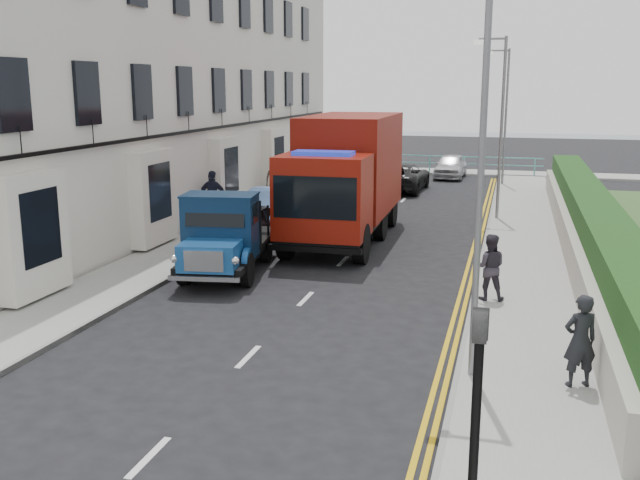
% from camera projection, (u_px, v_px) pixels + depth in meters
% --- Properties ---
extents(ground, '(120.00, 120.00, 0.00)m').
position_uv_depth(ground, '(280.00, 325.00, 15.89)').
color(ground, black).
rests_on(ground, ground).
extents(pavement_west, '(2.40, 38.00, 0.12)m').
position_uv_depth(pavement_west, '(222.00, 231.00, 25.69)').
color(pavement_west, gray).
rests_on(pavement_west, ground).
extents(pavement_east, '(2.60, 38.00, 0.12)m').
position_uv_depth(pavement_east, '(524.00, 248.00, 22.99)').
color(pavement_east, gray).
rests_on(pavement_east, ground).
extents(promenade, '(30.00, 2.50, 0.12)m').
position_uv_depth(promenade, '(431.00, 171.00, 43.20)').
color(promenade, gray).
rests_on(promenade, ground).
extents(sea_plane, '(120.00, 120.00, 0.00)m').
position_uv_depth(sea_plane, '(466.00, 137.00, 72.43)').
color(sea_plane, '#4E5D6A').
rests_on(sea_plane, ground).
extents(terrace_west, '(6.31, 30.20, 14.25)m').
position_uv_depth(terrace_west, '(158.00, 36.00, 29.03)').
color(terrace_west, silver).
rests_on(terrace_west, ground).
extents(garden_east, '(1.45, 28.00, 1.75)m').
position_uv_depth(garden_east, '(589.00, 226.00, 22.32)').
color(garden_east, '#B2AD9E').
rests_on(garden_east, ground).
extents(seafront_railing, '(13.00, 0.08, 1.11)m').
position_uv_depth(seafront_railing, '(430.00, 164.00, 42.34)').
color(seafront_railing, '#59B2A5').
rests_on(seafront_railing, ground).
extents(lamp_near, '(1.23, 0.18, 7.00)m').
position_uv_depth(lamp_near, '(474.00, 159.00, 12.07)').
color(lamp_near, slate).
rests_on(lamp_near, ground).
extents(lamp_mid, '(1.23, 0.18, 7.00)m').
position_uv_depth(lamp_mid, '(499.00, 117.00, 27.15)').
color(lamp_mid, slate).
rests_on(lamp_mid, ground).
extents(lamp_far, '(1.23, 0.18, 7.00)m').
position_uv_depth(lamp_far, '(504.00, 109.00, 36.57)').
color(lamp_far, slate).
rests_on(lamp_far, ground).
extents(traffic_signal, '(0.16, 0.20, 3.10)m').
position_uv_depth(traffic_signal, '(476.00, 405.00, 7.19)').
color(traffic_signal, black).
rests_on(traffic_signal, ground).
extents(bedford_lorry, '(2.61, 5.11, 2.32)m').
position_uv_depth(bedford_lorry, '(222.00, 240.00, 19.52)').
color(bedford_lorry, black).
rests_on(bedford_lorry, ground).
extents(red_lorry, '(2.87, 8.08, 4.20)m').
position_uv_depth(red_lorry, '(346.00, 175.00, 24.11)').
color(red_lorry, black).
rests_on(red_lorry, ground).
extents(parked_car_front, '(1.89, 4.17, 1.39)m').
position_uv_depth(parked_car_front, '(243.00, 227.00, 23.26)').
color(parked_car_front, black).
rests_on(parked_car_front, ground).
extents(parked_car_mid, '(1.74, 4.68, 1.53)m').
position_uv_depth(parked_car_mid, '(270.00, 211.00, 25.79)').
color(parked_car_mid, '#577EBB').
rests_on(parked_car_mid, ground).
extents(parked_car_rear, '(2.07, 4.59, 1.31)m').
position_uv_depth(parked_car_rear, '(328.00, 183.00, 33.63)').
color(parked_car_rear, silver).
rests_on(parked_car_rear, ground).
extents(seafront_car_left, '(2.46, 5.05, 1.38)m').
position_uv_depth(seafront_car_left, '(401.00, 177.00, 35.72)').
color(seafront_car_left, black).
rests_on(seafront_car_left, ground).
extents(seafront_car_right, '(1.73, 4.02, 1.35)m').
position_uv_depth(seafront_car_right, '(450.00, 166.00, 40.56)').
color(seafront_car_right, silver).
rests_on(seafront_car_right, ground).
extents(pedestrian_east_near, '(0.71, 0.60, 1.65)m').
position_uv_depth(pedestrian_east_near, '(580.00, 341.00, 12.20)').
color(pedestrian_east_near, black).
rests_on(pedestrian_east_near, pavement_east).
extents(pedestrian_east_far, '(0.82, 0.66, 1.62)m').
position_uv_depth(pedestrian_east_far, '(489.00, 267.00, 17.18)').
color(pedestrian_east_far, '#312C35').
rests_on(pedestrian_east_far, pavement_east).
extents(pedestrian_west_near, '(1.17, 0.53, 1.97)m').
position_uv_depth(pedestrian_west_near, '(213.00, 197.00, 26.72)').
color(pedestrian_west_near, black).
rests_on(pedestrian_west_near, pavement_west).
extents(pedestrian_west_far, '(1.05, 0.99, 1.81)m').
position_uv_depth(pedestrian_west_far, '(275.00, 179.00, 32.43)').
color(pedestrian_west_far, '#3B312A').
rests_on(pedestrian_west_far, pavement_west).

